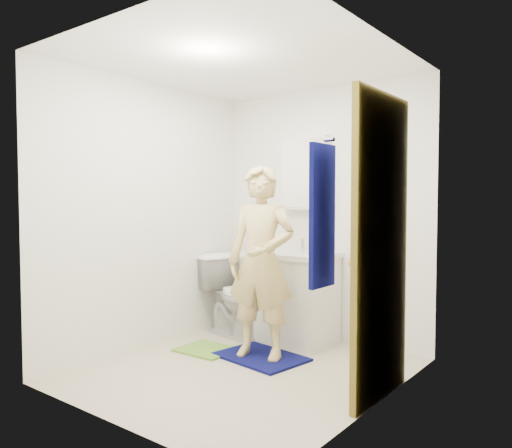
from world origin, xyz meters
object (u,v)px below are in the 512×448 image
Objects in this scene: towel at (322,216)px; man at (261,262)px; vanity_cabinet at (292,299)px; soap_dispenser at (268,240)px; toilet at (238,296)px; medicine_cabinet at (305,173)px; toothbrush_cup at (316,247)px.

towel is 0.50× the size of man.
vanity_cabinet is 3.79× the size of soap_dispenser.
soap_dispenser is (-0.24, -0.05, 0.56)m from vanity_cabinet.
towel reaches higher than toilet.
medicine_cabinet is 0.88× the size of toilet.
vanity_cabinet is 0.54m from toothbrush_cup.
vanity_cabinet is 1.00× the size of towel.
toothbrush_cup is 0.74m from man.
man reaches higher than vanity_cabinet.
man is (-0.09, -0.73, -0.07)m from toothbrush_cup.
medicine_cabinet reaches higher than toilet.
soap_dispenser is at bearing -131.28° from medicine_cabinet.
toilet is 0.64m from soap_dispenser.
medicine_cabinet is (0.00, 0.22, 1.20)m from vanity_cabinet.
toilet is (-0.53, -0.16, -0.00)m from vanity_cabinet.
vanity_cabinet is at bearing 11.76° from soap_dispenser.
towel is 1.47m from man.
towel is 2.32m from toilet.
vanity_cabinet is 2.08m from towel.
toothbrush_cup is (0.18, 0.13, 0.50)m from vanity_cabinet.
toilet is (-1.71, 1.33, -0.85)m from towel.
man is at bearing -81.93° from vanity_cabinet.
soap_dispenser is at bearing -168.24° from vanity_cabinet.
man is (0.09, -0.60, 0.42)m from vanity_cabinet.
towel is 1.93m from toothbrush_cup.
soap_dispenser is (-0.24, -0.28, -0.64)m from medicine_cabinet.
toilet is 0.50× the size of man.
vanity_cabinet is 0.61m from soap_dispenser.
medicine_cabinet reaches higher than man.
medicine_cabinet is at bearing 124.61° from towel.
toothbrush_cup is (0.71, 0.29, 0.50)m from toilet.
vanity_cabinet is 0.55m from toilet.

